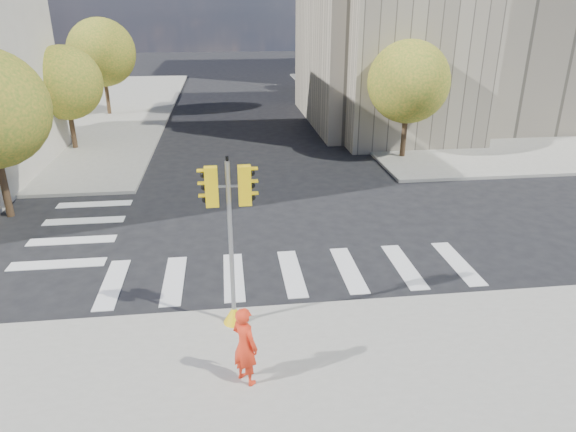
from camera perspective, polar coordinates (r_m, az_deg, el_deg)
The scene contains 12 objects.
ground at distance 17.79m, azimuth -0.09°, elevation -3.27°, with size 160.00×160.00×0.00m, color black.
sidewalk_far_right at distance 47.93m, azimuth 20.73°, elevation 11.84°, with size 28.00×40.00×0.15m, color gray.
civic_building at distance 39.18m, azimuth 20.87°, elevation 20.42°, with size 26.00×16.00×19.39m.
tree_lw_mid at distance 31.36m, azimuth -23.53°, elevation 13.40°, with size 4.00×4.00×5.77m.
tree_lw_far at distance 40.94m, azimuth -20.00°, elevation 16.71°, with size 4.80×4.80×6.95m.
tree_re_near at distance 27.82m, azimuth 13.25°, elevation 14.29°, with size 4.20×4.20×6.16m.
tree_re_mid at distance 39.22m, azimuth 7.21°, elevation 17.34°, with size 4.60×4.60×6.66m.
tree_re_far at distance 50.94m, azimuth 3.80°, elevation 18.05°, with size 4.00×4.00×5.88m.
lamp_near at distance 31.68m, azimuth 11.73°, elevation 16.31°, with size 0.35×0.18×8.11m.
lamp_far at distance 45.13m, azimuth 5.96°, elevation 18.33°, with size 0.35×0.18×8.11m.
traffic_signal at distance 12.61m, azimuth -6.30°, elevation -4.59°, with size 1.06×0.56×4.41m.
photographer at distance 11.19m, azimuth -4.81°, elevation -14.14°, with size 0.67×0.44×1.83m, color red.
Camera 1 is at (-1.95, -15.91, 7.71)m, focal length 32.00 mm.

